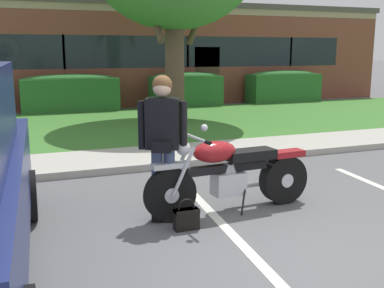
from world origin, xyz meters
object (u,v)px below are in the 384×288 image
Objects in this scene: motorcycle at (236,173)px; handbag at (186,217)px; hedge_center_right at (186,89)px; brick_building at (52,53)px; rider_person at (163,137)px; hedge_right at (283,86)px; hedge_center_left at (70,93)px.

motorcycle is 6.23× the size of handbag.
motorcycle is at bearing -107.27° from hedge_center_right.
brick_building reaches higher than handbag.
rider_person is 0.07× the size of brick_building.
rider_person is at bearing -128.18° from hedge_right.
brick_building reaches higher than motorcycle.
hedge_center_right is at bearing 69.45° from handbag.
brick_building reaches higher than hedge_right.
handbag is 0.14× the size of hedge_center_right.
handbag is 10.75m from hedge_center_left.
rider_person reaches higher than hedge_right.
brick_building reaches higher than hedge_center_right.
hedge_right is (7.17, 10.34, 0.17)m from motorcycle.
hedge_center_left is (0.07, 10.73, 0.51)m from handbag.
hedge_center_left is 1.07× the size of hedge_right.
rider_person is 0.56× the size of hedge_center_left.
handbag is 13.38m from hedge_right.
handbag is at bearing -90.07° from brick_building.
rider_person is at bearing -90.57° from brick_building.
hedge_center_left is 5.36m from brick_building.
hedge_center_left is (-0.74, 10.34, 0.17)m from motorcycle.
hedge_right is (7.91, 0.00, -0.00)m from hedge_center_left.
hedge_center_left reaches higher than handbag.
hedge_center_left reaches higher than motorcycle.
motorcycle is 10.83m from hedge_center_right.
brick_building is (0.02, 15.95, 1.71)m from handbag.
hedge_center_left is at bearing -89.43° from brick_building.
motorcycle is at bearing -85.91° from hedge_center_left.
hedge_center_right reaches higher than handbag.
brick_building is (0.15, 15.54, 0.86)m from rider_person.
brick_building is at bearing 92.91° from motorcycle.
hedge_center_right is at bearing -52.49° from brick_building.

